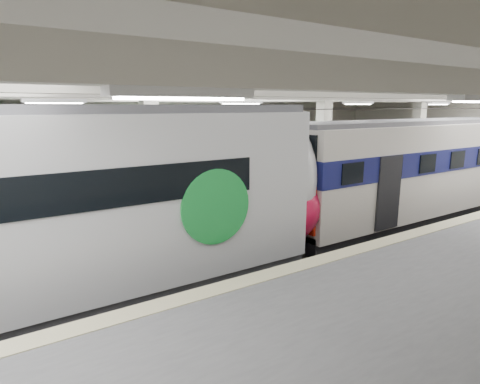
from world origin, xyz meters
TOP-DOWN VIEW (x-y plane):
  - station_hall at (0.00, -1.74)m, footprint 36.00×24.00m
  - modern_emu at (-5.60, -0.00)m, footprint 15.22×3.14m
  - older_rer at (6.99, 0.00)m, footprint 12.81×2.83m
  - far_train at (-2.71, 5.50)m, footprint 15.12×3.35m

SIDE VIEW (x-z plane):
  - older_rer at x=6.99m, z-range 0.11..4.36m
  - modern_emu at x=-5.60m, z-range -0.04..4.80m
  - far_train at x=-2.71m, z-range 0.08..4.84m
  - station_hall at x=0.00m, z-range 0.37..6.12m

